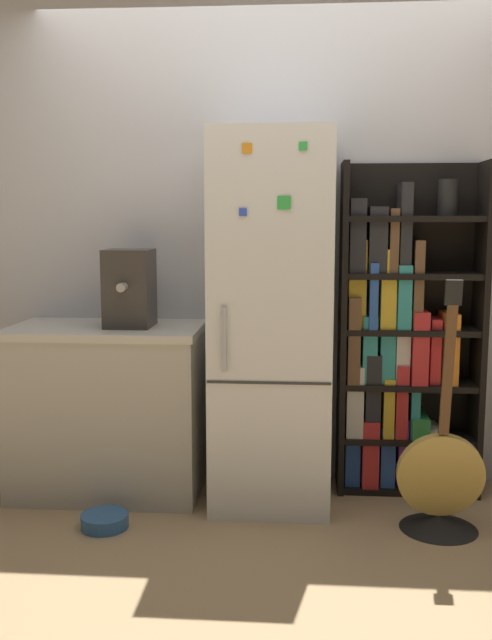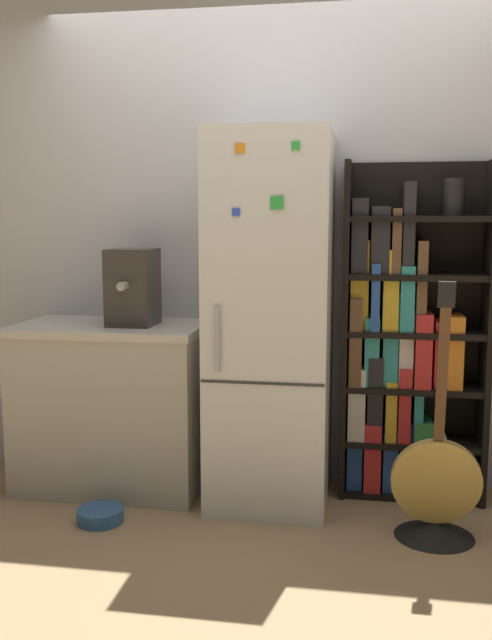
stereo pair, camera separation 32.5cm
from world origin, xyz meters
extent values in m
plane|color=tan|center=(0.00, 0.00, 0.00)|extent=(16.00, 16.00, 0.00)
cube|color=silver|center=(0.00, 0.47, 1.30)|extent=(8.00, 0.05, 2.60)
cube|color=white|center=(0.00, 0.14, 0.92)|extent=(0.58, 0.63, 1.83)
cube|color=#333333|center=(0.00, -0.18, 0.68)|extent=(0.57, 0.01, 0.01)
cube|color=#B2B2B7|center=(-0.20, -0.19, 0.88)|extent=(0.02, 0.02, 0.30)
cube|color=blue|center=(-0.12, -0.18, 1.45)|extent=(0.03, 0.01, 0.03)
cube|color=orange|center=(-0.10, -0.18, 1.73)|extent=(0.04, 0.01, 0.04)
cube|color=green|center=(0.06, -0.18, 1.49)|extent=(0.06, 0.01, 0.06)
cube|color=green|center=(0.14, -0.18, 1.73)|extent=(0.04, 0.01, 0.04)
cube|color=black|center=(0.36, 0.31, 0.85)|extent=(0.03, 0.28, 1.70)
cube|color=black|center=(1.05, 0.31, 0.85)|extent=(0.03, 0.28, 1.70)
cube|color=black|center=(0.71, 0.43, 0.85)|extent=(0.72, 0.03, 1.70)
cube|color=black|center=(0.71, 0.31, 0.01)|extent=(0.66, 0.25, 0.03)
cube|color=black|center=(0.71, 0.31, 0.28)|extent=(0.66, 0.25, 0.03)
cube|color=black|center=(0.71, 0.31, 0.57)|extent=(0.66, 0.25, 0.03)
cube|color=black|center=(0.71, 0.31, 0.85)|extent=(0.66, 0.25, 0.03)
cube|color=black|center=(0.71, 0.31, 1.13)|extent=(0.66, 0.25, 0.03)
cube|color=black|center=(0.71, 0.31, 1.42)|extent=(0.66, 0.25, 0.03)
cube|color=#2D59B2|center=(0.42, 0.32, 0.22)|extent=(0.08, 0.18, 0.37)
cube|color=red|center=(0.51, 0.31, 0.21)|extent=(0.08, 0.24, 0.36)
cube|color=#2D59B2|center=(0.60, 0.31, 0.18)|extent=(0.07, 0.18, 0.31)
cube|color=purple|center=(0.68, 0.30, 0.21)|extent=(0.05, 0.18, 0.37)
cube|color=#338C3F|center=(0.76, 0.30, 0.22)|extent=(0.09, 0.23, 0.38)
cube|color=silver|center=(0.84, 0.31, 0.19)|extent=(0.06, 0.20, 0.32)
cube|color=silver|center=(0.43, 0.30, 0.48)|extent=(0.09, 0.22, 0.37)
cube|color=#262628|center=(0.52, 0.31, 0.51)|extent=(0.08, 0.21, 0.43)
cube|color=gold|center=(0.60, 0.30, 0.45)|extent=(0.05, 0.21, 0.31)
cube|color=red|center=(0.66, 0.31, 0.49)|extent=(0.06, 0.22, 0.38)
cube|color=teal|center=(0.73, 0.31, 0.51)|extent=(0.04, 0.21, 0.42)
cube|color=brown|center=(0.41, 0.30, 0.80)|extent=(0.06, 0.23, 0.44)
cube|color=teal|center=(0.50, 0.31, 0.76)|extent=(0.07, 0.22, 0.35)
cube|color=teal|center=(0.59, 0.30, 0.81)|extent=(0.07, 0.18, 0.46)
cube|color=silver|center=(0.66, 0.32, 0.78)|extent=(0.07, 0.20, 0.39)
cube|color=red|center=(0.75, 0.31, 0.77)|extent=(0.08, 0.23, 0.37)
cube|color=red|center=(0.83, 0.31, 0.75)|extent=(0.05, 0.18, 0.33)
cube|color=orange|center=(0.90, 0.31, 0.76)|extent=(0.07, 0.21, 0.36)
cube|color=gold|center=(0.43, 0.32, 1.09)|extent=(0.09, 0.18, 0.45)
cube|color=#2D59B2|center=(0.51, 0.30, 1.03)|extent=(0.04, 0.23, 0.34)
cube|color=gold|center=(0.58, 0.31, 1.07)|extent=(0.08, 0.21, 0.40)
cube|color=teal|center=(0.66, 0.30, 1.03)|extent=(0.07, 0.21, 0.32)
cube|color=brown|center=(0.73, 0.30, 1.09)|extent=(0.05, 0.20, 0.45)
cube|color=#262628|center=(0.42, 0.31, 1.33)|extent=(0.08, 0.20, 0.37)
cube|color=#262628|center=(0.52, 0.31, 1.31)|extent=(0.09, 0.22, 0.33)
cube|color=brown|center=(0.60, 0.30, 1.31)|extent=(0.04, 0.19, 0.32)
cube|color=#262628|center=(0.66, 0.31, 1.37)|extent=(0.06, 0.20, 0.45)
cylinder|color=black|center=(0.87, 0.31, 1.52)|extent=(0.10, 0.10, 0.18)
cube|color=#BCB7A8|center=(-0.85, 0.17, 0.42)|extent=(0.96, 0.56, 0.84)
cube|color=beige|center=(-0.85, 0.17, 0.86)|extent=(0.98, 0.58, 0.04)
cube|color=#38332D|center=(-0.72, 0.16, 1.07)|extent=(0.23, 0.25, 0.39)
cylinder|color=#A5A39E|center=(-0.72, 0.01, 1.09)|extent=(0.04, 0.06, 0.04)
cone|color=black|center=(0.79, -0.18, 0.03)|extent=(0.36, 0.36, 0.06)
cylinder|color=gold|center=(0.79, -0.18, 0.26)|extent=(0.40, 0.10, 0.40)
cube|color=brown|center=(0.79, -0.25, 0.76)|extent=(0.04, 0.10, 0.60)
cube|color=black|center=(0.79, -0.30, 1.11)|extent=(0.07, 0.04, 0.11)
cylinder|color=#3366A5|center=(-0.75, -0.29, 0.03)|extent=(0.22, 0.22, 0.06)
torus|color=#3366A5|center=(-0.75, -0.29, 0.06)|extent=(0.22, 0.22, 0.01)
camera|label=1|loc=(0.14, -3.36, 1.42)|focal=40.00mm
camera|label=2|loc=(0.46, -3.32, 1.42)|focal=40.00mm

